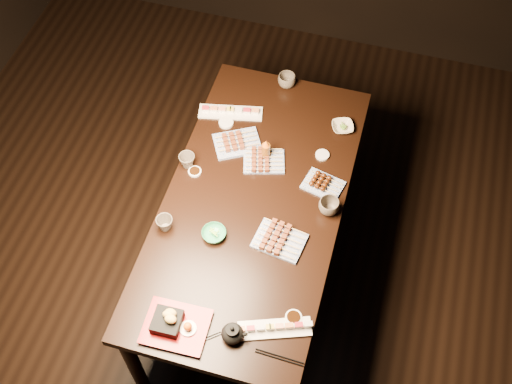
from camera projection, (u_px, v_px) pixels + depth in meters
ground at (188, 312)px, 3.75m from camera, size 5.00×5.00×0.00m
dining_table at (254, 239)px, 3.59m from camera, size 1.00×1.85×0.75m
sushi_platter_near at (275, 328)px, 2.88m from camera, size 0.34×0.20×0.04m
sushi_platter_far at (230, 111)px, 3.60m from camera, size 0.37×0.17×0.04m
yakitori_plate_center at (264, 159)px, 3.40m from camera, size 0.25×0.21×0.06m
yakitori_plate_right at (280, 238)px, 3.12m from camera, size 0.27×0.21×0.06m
yakitori_plate_left at (237, 141)px, 3.46m from camera, size 0.30×0.28×0.06m
tsukune_plate at (323, 183)px, 3.31m from camera, size 0.23×0.19×0.05m
edamame_bowl_green at (214, 234)px, 3.15m from camera, size 0.13×0.13×0.04m
edamame_bowl_cream at (343, 127)px, 3.54m from camera, size 0.15×0.15×0.03m
tempura_tray at (175, 323)px, 2.85m from camera, size 0.30×0.24×0.11m
teacup_near_left at (165, 224)px, 3.16m from camera, size 0.09×0.09×0.08m
teacup_mid_right at (329, 206)px, 3.21m from camera, size 0.14×0.14×0.08m
teacup_far_left at (187, 161)px, 3.38m from camera, size 0.11×0.11×0.08m
teacup_far_right at (287, 81)px, 3.70m from camera, size 0.11×0.11×0.08m
teapot at (232, 332)px, 2.83m from camera, size 0.13×0.13×0.10m
condiment_bottle at (266, 149)px, 3.38m from camera, size 0.05×0.05×0.14m
sauce_dish_west at (195, 172)px, 3.38m from camera, size 0.08×0.08×0.01m
sauce_dish_east at (322, 155)px, 3.44m from camera, size 0.09×0.09×0.01m
sauce_dish_se at (293, 317)px, 2.92m from camera, size 0.10×0.10×0.01m
sauce_dish_nw at (226, 123)px, 3.57m from camera, size 0.11×0.11×0.01m
chopsticks_near at (199, 341)px, 2.86m from camera, size 0.17×0.15×0.01m
chopsticks_se at (279, 357)px, 2.82m from camera, size 0.22×0.03×0.01m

